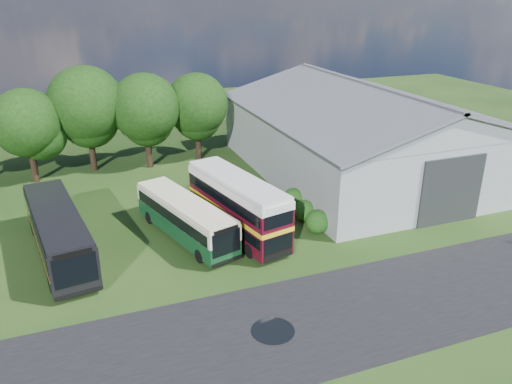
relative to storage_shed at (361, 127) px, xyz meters
name	(u,v)px	position (x,y,z in m)	size (l,w,h in m)	color
ground	(277,293)	(-15.00, -15.98, -4.17)	(120.00, 120.00, 0.00)	#183410
asphalt_road	(352,312)	(-12.00, -18.98, -4.17)	(60.00, 8.00, 0.02)	black
puddle	(273,331)	(-16.50, -18.98, -4.17)	(2.20, 2.20, 0.01)	black
storage_shed	(361,127)	(0.00, 0.00, 0.00)	(18.80, 24.80, 8.15)	gray
tree_left_b	(26,123)	(-28.00, 7.52, 1.09)	(5.78, 5.78, 8.16)	black
tree_mid	(86,104)	(-23.00, 8.82, 2.02)	(6.80, 6.80, 9.60)	black
tree_right_a	(145,108)	(-18.00, 7.82, 1.52)	(6.26, 6.26, 8.83)	black
tree_right_b	(197,105)	(-13.00, 8.62, 1.27)	(5.98, 5.98, 8.45)	black
shrub_front	(317,231)	(-9.40, -9.98, -4.17)	(1.70, 1.70, 1.70)	#194714
shrub_mid	(305,220)	(-9.40, -7.98, -4.17)	(1.60, 1.60, 1.60)	#194714
shrub_back	(293,209)	(-9.40, -5.98, -4.17)	(1.80, 1.80, 1.80)	#194714
bus_green_single	(185,218)	(-18.16, -7.59, -2.71)	(5.00, 10.19, 2.74)	black
bus_maroon_double	(237,206)	(-14.70, -8.32, -2.10)	(4.49, 9.93, 4.14)	black
bus_dark_single	(58,232)	(-26.13, -7.29, -2.49)	(4.26, 11.66, 3.14)	black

